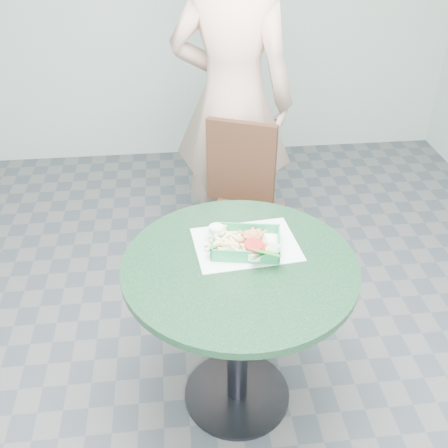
{
  "coord_description": "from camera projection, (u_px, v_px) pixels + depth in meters",
  "views": [
    {
      "loc": [
        -0.22,
        -1.52,
        1.99
      ],
      "look_at": [
        -0.05,
        0.1,
        0.88
      ],
      "focal_mm": 42.0,
      "sensor_mm": 36.0,
      "label": 1
    }
  ],
  "objects": [
    {
      "name": "fries_pile",
      "position": [
        222.0,
        246.0,
        2.01
      ],
      "size": [
        0.12,
        0.13,
        0.05
      ],
      "primitive_type": null,
      "rotation": [
        0.0,
        0.0,
        0.04
      ],
      "color": "beige",
      "rests_on": "food_basket"
    },
    {
      "name": "placemat",
      "position": [
        246.0,
        248.0,
        2.06
      ],
      "size": [
        0.42,
        0.34,
        0.0
      ],
      "primitive_type": "cube",
      "rotation": [
        0.0,
        0.0,
        0.1
      ],
      "color": "silver",
      "rests_on": "cafe_table"
    },
    {
      "name": "sauce_ramekin",
      "position": [
        214.0,
        237.0,
        2.04
      ],
      "size": [
        0.06,
        0.06,
        0.03
      ],
      "rotation": [
        0.0,
        0.0,
        -0.25
      ],
      "color": "white",
      "rests_on": "food_basket"
    },
    {
      "name": "diner_person",
      "position": [
        232.0,
        60.0,
        2.72
      ],
      "size": [
        0.98,
        0.79,
        2.32
      ],
      "primitive_type": "imported",
      "rotation": [
        0.0,
        0.0,
        2.83
      ],
      "color": "#CFA58F",
      "rests_on": "floor"
    },
    {
      "name": "garnish_cup",
      "position": [
        260.0,
        253.0,
        1.96
      ],
      "size": [
        0.13,
        0.13,
        0.05
      ],
      "rotation": [
        0.0,
        0.0,
        -0.22
      ],
      "color": "white",
      "rests_on": "food_basket"
    },
    {
      "name": "crab_sandwich",
      "position": [
        252.0,
        241.0,
        2.02
      ],
      "size": [
        0.11,
        0.11,
        0.07
      ],
      "rotation": [
        0.0,
        0.0,
        -0.02
      ],
      "color": "tan",
      "rests_on": "food_basket"
    },
    {
      "name": "dining_chair",
      "position": [
        243.0,
        199.0,
        2.79
      ],
      "size": [
        0.37,
        0.38,
        0.93
      ],
      "rotation": [
        0.0,
        0.0,
        -0.4
      ],
      "color": "#4C2E19",
      "rests_on": "floor"
    },
    {
      "name": "food_basket",
      "position": [
        246.0,
        249.0,
        2.03
      ],
      "size": [
        0.26,
        0.19,
        0.05
      ],
      "rotation": [
        0.0,
        0.0,
        -0.18
      ],
      "color": "#208E4F",
      "rests_on": "placemat"
    },
    {
      "name": "floor",
      "position": [
        237.0,
        395.0,
        2.39
      ],
      "size": [
        4.0,
        5.0,
        0.02
      ],
      "primitive_type": "cube",
      "color": "#303335",
      "rests_on": "ground"
    },
    {
      "name": "cafe_table",
      "position": [
        239.0,
        300.0,
        2.06
      ],
      "size": [
        0.89,
        0.89,
        0.75
      ],
      "color": "#28282F",
      "rests_on": "floor"
    }
  ]
}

